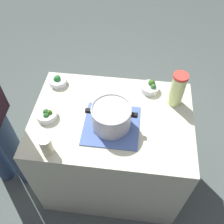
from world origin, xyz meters
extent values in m
plane|color=#4C5752|center=(0.00, 0.00, 0.00)|extent=(8.00, 8.00, 0.00)
cube|color=beige|center=(0.00, 0.00, 0.44)|extent=(1.07, 0.75, 0.89)
cube|color=#4C67A7|center=(-0.01, 0.07, 0.89)|extent=(0.36, 0.34, 0.01)
cylinder|color=#B7B7BC|center=(-0.01, 0.07, 0.97)|extent=(0.24, 0.24, 0.16)
torus|color=#99999E|center=(-0.01, 0.07, 1.05)|extent=(0.25, 0.25, 0.01)
cube|color=black|center=(-0.14, 0.07, 1.01)|extent=(0.04, 0.02, 0.02)
cube|color=black|center=(0.13, 0.07, 1.01)|extent=(0.04, 0.02, 0.02)
cylinder|color=#E0F190|center=(-0.41, -0.18, 1.00)|extent=(0.09, 0.09, 0.23)
cylinder|color=red|center=(-0.41, -0.18, 1.13)|extent=(0.10, 0.10, 0.02)
ellipsoid|color=yellow|center=(-0.40, -0.18, 1.00)|extent=(0.04, 0.04, 0.01)
cylinder|color=beige|center=(0.35, 0.30, 0.94)|extent=(0.07, 0.07, 0.12)
cylinder|color=#B2AD99|center=(0.35, 0.30, 1.01)|extent=(0.08, 0.08, 0.01)
cylinder|color=silver|center=(-0.24, -0.27, 0.91)|extent=(0.13, 0.13, 0.05)
ellipsoid|color=#326832|center=(-0.26, -0.26, 0.94)|extent=(0.04, 0.04, 0.05)
ellipsoid|color=#356520|center=(-0.25, -0.30, 0.94)|extent=(0.05, 0.05, 0.06)
cylinder|color=silver|center=(0.42, 0.05, 0.91)|extent=(0.14, 0.14, 0.05)
ellipsoid|color=#256326|center=(0.42, 0.08, 0.93)|extent=(0.04, 0.04, 0.05)
ellipsoid|color=#3A6933|center=(0.42, 0.05, 0.93)|extent=(0.04, 0.04, 0.05)
ellipsoid|color=#3C6D1B|center=(0.40, 0.05, 0.93)|extent=(0.04, 0.04, 0.04)
cylinder|color=silver|center=(0.43, -0.26, 0.91)|extent=(0.13, 0.13, 0.04)
ellipsoid|color=#3B6930|center=(0.44, -0.28, 0.92)|extent=(0.04, 0.04, 0.05)
ellipsoid|color=#25782F|center=(0.43, -0.26, 0.93)|extent=(0.05, 0.05, 0.06)
ellipsoid|color=#267A27|center=(0.43, -0.26, 0.93)|extent=(0.04, 0.04, 0.04)
cylinder|color=#344866|center=(0.77, 0.10, 0.45)|extent=(0.14, 0.14, 0.89)
camera|label=1|loc=(-0.13, 1.03, 2.21)|focal=40.75mm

